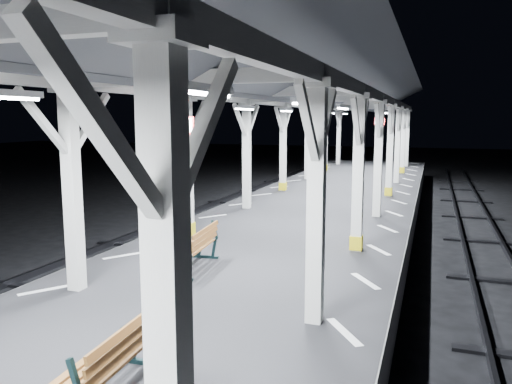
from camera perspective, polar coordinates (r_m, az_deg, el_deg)
The scene contains 8 objects.
ground at distance 9.92m, azimuth -2.43°, elevation -14.14°, with size 120.00×120.00×0.00m, color black.
platform at distance 9.74m, azimuth -2.45°, elevation -11.42°, with size 6.00×50.00×1.00m, color black.
hazard_stripes_left at distance 10.71m, azimuth -14.81°, elevation -7.03°, with size 1.00×48.00×0.01m, color silver.
hazard_stripes_right at distance 9.00m, azimuth 12.39°, elevation -9.92°, with size 1.00×48.00×0.01m, color silver.
track_left at distance 12.54m, azimuth -24.47°, elevation -9.64°, with size 2.20×60.00×0.16m.
canopy at distance 9.18m, azimuth -2.65°, elevation 13.12°, with size 5.40×49.00×4.65m.
bench_near at distance 5.37m, azimuth -15.93°, elevation -17.86°, with size 0.69×1.61×0.85m.
bench_mid at distance 9.44m, azimuth -6.77°, elevation -6.21°, with size 0.71×1.54×0.81m.
Camera 1 is at (3.44, -8.49, 3.81)m, focal length 35.00 mm.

